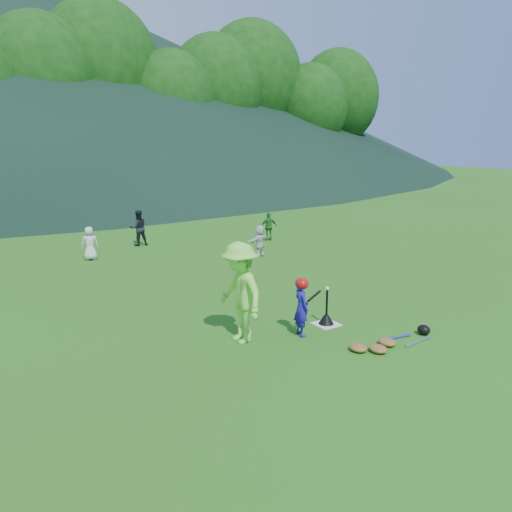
% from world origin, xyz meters
% --- Properties ---
extents(ground, '(120.00, 120.00, 0.00)m').
position_xyz_m(ground, '(0.00, 0.00, 0.00)').
color(ground, '#2D5C15').
rests_on(ground, ground).
extents(home_plate, '(0.45, 0.45, 0.02)m').
position_xyz_m(home_plate, '(0.00, 0.00, 0.01)').
color(home_plate, silver).
rests_on(home_plate, ground).
extents(baseball, '(0.08, 0.08, 0.08)m').
position_xyz_m(baseball, '(0.00, 0.00, 0.74)').
color(baseball, white).
rests_on(baseball, batting_tee).
extents(batter_child, '(0.33, 0.44, 1.07)m').
position_xyz_m(batter_child, '(-0.75, -0.15, 0.53)').
color(batter_child, '#2117A0').
rests_on(batter_child, ground).
extents(adult_coach, '(0.68, 1.17, 1.80)m').
position_xyz_m(adult_coach, '(-1.83, 0.23, 0.90)').
color(adult_coach, '#80EE46').
rests_on(adult_coach, ground).
extents(fielder_a, '(0.56, 0.44, 1.02)m').
position_xyz_m(fielder_a, '(-2.31, 8.12, 0.51)').
color(fielder_a, silver).
rests_on(fielder_a, ground).
extents(fielder_b, '(0.63, 0.50, 1.23)m').
position_xyz_m(fielder_b, '(-0.32, 9.37, 0.62)').
color(fielder_b, black).
rests_on(fielder_b, ground).
extents(fielder_c, '(0.64, 0.41, 1.02)m').
position_xyz_m(fielder_c, '(3.95, 7.67, 0.51)').
color(fielder_c, '#217025').
rests_on(fielder_c, ground).
extents(fielder_d, '(0.97, 0.57, 0.99)m').
position_xyz_m(fielder_d, '(2.19, 5.64, 0.50)').
color(fielder_d, silver).
rests_on(fielder_d, ground).
extents(batting_tee, '(0.30, 0.30, 0.68)m').
position_xyz_m(batting_tee, '(0.00, 0.00, 0.13)').
color(batting_tee, black).
rests_on(batting_tee, home_plate).
extents(batter_gear, '(0.70, 0.35, 0.43)m').
position_xyz_m(batter_gear, '(-0.72, -0.15, 0.96)').
color(batter_gear, '#B10E0B').
rests_on(batter_gear, ground).
extents(equipment_pile, '(1.80, 0.56, 0.19)m').
position_xyz_m(equipment_pile, '(0.22, -1.38, 0.07)').
color(equipment_pile, olive).
rests_on(equipment_pile, ground).
extents(outfield_fence, '(70.07, 0.08, 1.33)m').
position_xyz_m(outfield_fence, '(0.00, 28.00, 0.70)').
color(outfield_fence, gray).
rests_on(outfield_fence, ground).
extents(tree_line, '(70.04, 11.40, 14.82)m').
position_xyz_m(tree_line, '(0.20, 33.83, 8.21)').
color(tree_line, '#382314').
rests_on(tree_line, ground).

